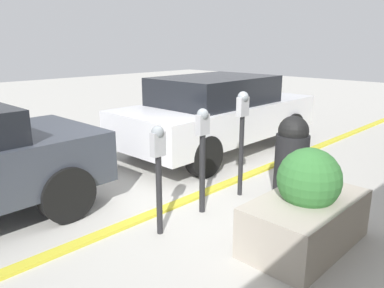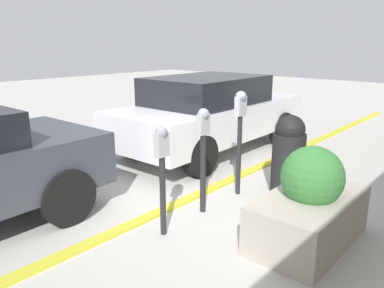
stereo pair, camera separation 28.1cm
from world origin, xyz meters
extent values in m
plane|color=beige|center=(0.00, 0.00, 0.00)|extent=(40.00, 40.00, 0.00)
cube|color=gold|center=(0.00, 0.08, 0.02)|extent=(19.00, 0.16, 0.04)
cylinder|color=#232326|center=(-0.82, -0.37, 0.49)|extent=(0.07, 0.07, 0.99)
cube|color=#B7B7BC|center=(-0.82, -0.37, 1.13)|extent=(0.17, 0.09, 0.28)
sphere|color=gray|center=(-0.82, -0.37, 1.27)|extent=(0.15, 0.15, 0.15)
cylinder|color=#232326|center=(-0.02, -0.32, 0.55)|extent=(0.08, 0.08, 1.09)
cube|color=#B7B7BC|center=(-0.02, -0.32, 1.23)|extent=(0.18, 0.09, 0.27)
sphere|color=gray|center=(-0.02, -0.32, 1.36)|extent=(0.15, 0.15, 0.15)
cylinder|color=#232326|center=(0.82, -0.32, 0.61)|extent=(0.07, 0.07, 1.22)
cube|color=#B7B7BC|center=(0.82, -0.32, 1.36)|extent=(0.19, 0.09, 0.28)
sphere|color=gray|center=(0.82, -0.32, 1.50)|extent=(0.16, 0.16, 0.16)
cube|color=#B2A899|center=(0.16, -1.76, 0.29)|extent=(1.55, 0.85, 0.58)
sphere|color=#387A38|center=(0.16, -1.76, 0.80)|extent=(0.70, 0.70, 0.70)
cylinder|color=black|center=(-1.44, 0.74, 0.37)|extent=(0.74, 0.22, 0.74)
cylinder|color=black|center=(-1.44, 2.41, 0.37)|extent=(0.74, 0.22, 0.74)
cube|color=silver|center=(2.46, 1.50, 0.71)|extent=(4.67, 2.02, 0.68)
cube|color=black|center=(2.28, 1.50, 1.32)|extent=(2.44, 1.75, 0.55)
cylinder|color=black|center=(3.90, 0.62, 0.37)|extent=(0.74, 0.23, 0.74)
cylinder|color=black|center=(3.90, 2.39, 0.37)|extent=(0.74, 0.23, 0.74)
cylinder|color=black|center=(1.03, 0.62, 0.37)|extent=(0.74, 0.23, 0.74)
cylinder|color=black|center=(1.03, 2.39, 0.37)|extent=(0.74, 0.23, 0.74)
cylinder|color=black|center=(1.35, -0.86, 0.47)|extent=(0.50, 0.50, 0.94)
sphere|color=black|center=(1.35, -0.86, 1.00)|extent=(0.45, 0.45, 0.45)
camera|label=1|loc=(-3.49, -3.56, 2.25)|focal=35.00mm
camera|label=2|loc=(-3.68, -3.35, 2.25)|focal=35.00mm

